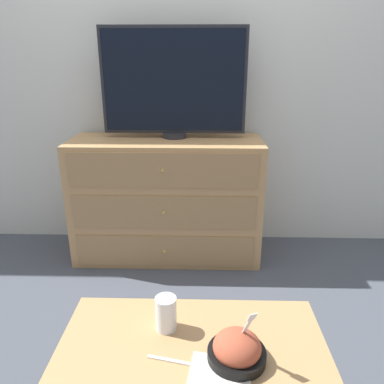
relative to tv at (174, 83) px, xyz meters
The scene contains 9 objects.
ground_plane 1.19m from the tv, 76.82° to the left, with size 12.00×12.00×0.00m, color #474C56.
wall_back 0.25m from the tv, 78.33° to the left, with size 12.00×0.05×2.60m.
dresser 0.77m from the tv, 126.00° to the right, with size 1.25×0.48×0.82m.
tv is the anchor object (origin of this frame).
coffee_table 1.72m from the tv, 84.14° to the right, with size 0.85×0.52×0.48m.
takeout_bowl 1.71m from the tv, 79.42° to the right, with size 0.18×0.18×0.19m.
drink_cup 1.56m from the tv, 87.27° to the right, with size 0.07×0.07×0.12m.
napkin 1.79m from the tv, 81.75° to the right, with size 0.20×0.20×0.00m.
knife 1.72m from the tv, 86.27° to the right, with size 0.16×0.04×0.01m.
Camera 1 is at (0.14, -2.63, 1.34)m, focal length 35.00 mm.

